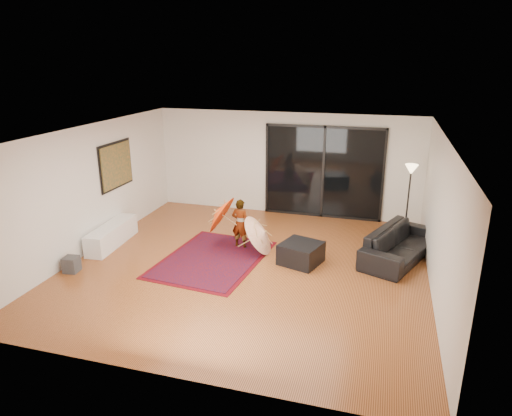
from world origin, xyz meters
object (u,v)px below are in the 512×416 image
at_px(media_console, 112,235).
at_px(ottoman, 301,253).
at_px(sofa, 400,244).
at_px(child, 240,224).

distance_m(media_console, ottoman, 4.27).
xyz_separation_m(media_console, sofa, (6.20, 0.99, 0.10)).
xyz_separation_m(media_console, ottoman, (4.26, 0.22, -0.02)).
height_order(sofa, ottoman, sofa).
bearing_deg(media_console, sofa, 5.25).
xyz_separation_m(sofa, child, (-3.38, -0.33, 0.23)).
height_order(sofa, child, child).
xyz_separation_m(sofa, ottoman, (-1.94, -0.77, -0.11)).
height_order(media_console, sofa, sofa).
height_order(ottoman, child, child).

